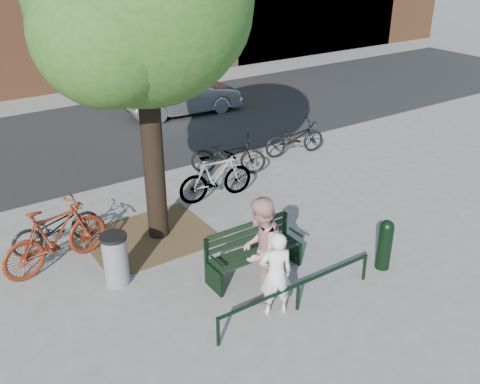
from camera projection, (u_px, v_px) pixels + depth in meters
ground at (254, 274)px, 9.54m from camera, size 90.00×90.00×0.00m
dirt_pit at (150, 237)px, 10.68m from camera, size 2.40×2.00×0.02m
road at (89, 138)px, 15.89m from camera, size 40.00×7.00×0.01m
park_bench at (252, 249)px, 9.39m from camera, size 1.74×0.54×0.97m
guard_railing at (298, 289)px, 8.47m from camera, size 3.06×0.06×0.51m
street_tree at (145, 4)px, 8.88m from camera, size 4.20×3.80×6.50m
person_left at (276, 274)px, 8.27m from camera, size 0.62×0.52×1.46m
person_right at (260, 251)px, 8.53m from camera, size 1.13×1.07×1.83m
bollard at (385, 243)px, 9.51m from camera, size 0.26×0.26×0.97m
litter_bin at (116, 259)px, 9.09m from camera, size 0.47×0.47×0.95m
bicycle_a at (56, 226)px, 10.18m from camera, size 1.76×0.74×0.90m
bicycle_b at (56, 237)px, 9.52m from camera, size 2.11×0.99×1.22m
bicycle_c at (228, 155)px, 13.37m from camera, size 1.93×1.59×0.99m
bicycle_d at (216, 177)px, 12.03m from camera, size 1.84×0.66×1.09m
bicycle_e at (295, 138)px, 14.53m from camera, size 1.86×0.89×0.94m
parked_car at (184, 96)px, 17.75m from camera, size 3.90×1.62×1.25m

